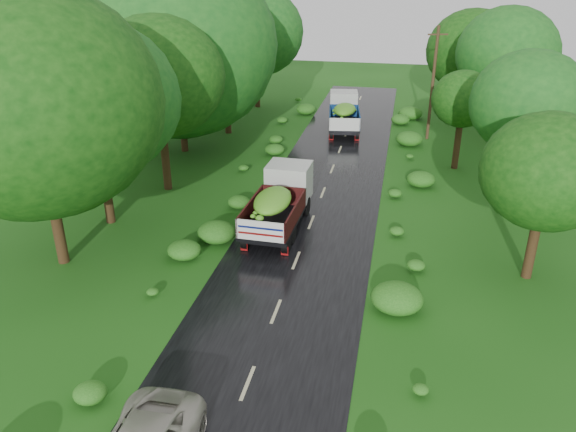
# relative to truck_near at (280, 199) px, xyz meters

# --- Properties ---
(ground) EXTENTS (120.00, 120.00, 0.00)m
(ground) POSITION_rel_truck_near_xyz_m (1.43, -11.21, -1.49)
(ground) COLOR #164A0F
(ground) RESTS_ON ground
(road) EXTENTS (6.50, 80.00, 0.02)m
(road) POSITION_rel_truck_near_xyz_m (1.43, -6.21, -1.48)
(road) COLOR black
(road) RESTS_ON ground
(road_lines) EXTENTS (0.12, 69.60, 0.00)m
(road_lines) POSITION_rel_truck_near_xyz_m (1.43, -5.21, -1.46)
(road_lines) COLOR #BFB78C
(road_lines) RESTS_ON road
(truck_near) EXTENTS (2.40, 6.32, 2.63)m
(truck_near) POSITION_rel_truck_near_xyz_m (0.00, 0.00, 0.00)
(truck_near) COLOR black
(truck_near) RESTS_ON ground
(truck_far) EXTENTS (2.97, 6.39, 2.59)m
(truck_far) POSITION_rel_truck_near_xyz_m (1.09, 17.68, -0.02)
(truck_far) COLOR black
(truck_far) RESTS_ON ground
(utility_pole) EXTENTS (1.37, 0.46, 7.97)m
(utility_pole) POSITION_rel_truck_near_xyz_m (7.38, 16.69, 2.62)
(utility_pole) COLOR #382616
(utility_pole) RESTS_ON ground
(trees_left) EXTENTS (6.70, 33.22, 9.41)m
(trees_left) POSITION_rel_truck_near_xyz_m (-8.44, 8.93, 5.29)
(trees_left) COLOR black
(trees_left) RESTS_ON ground
(trees_right) EXTENTS (6.35, 30.39, 7.91)m
(trees_right) POSITION_rel_truck_near_xyz_m (11.02, 12.66, 3.89)
(trees_right) COLOR black
(trees_right) RESTS_ON ground
(shrubs) EXTENTS (11.90, 44.00, 0.70)m
(shrubs) POSITION_rel_truck_near_xyz_m (1.43, 2.79, -1.14)
(shrubs) COLOR #1B5D16
(shrubs) RESTS_ON ground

